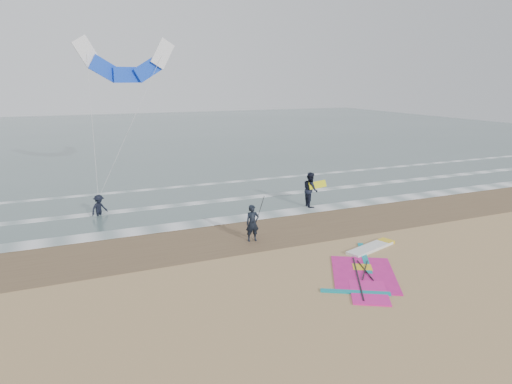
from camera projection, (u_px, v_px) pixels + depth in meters
name	position (u px, v px, depth m)	size (l,w,h in m)	color
ground	(343.00, 278.00, 16.55)	(120.00, 120.00, 0.00)	tan
sea_water	(134.00, 135.00, 59.30)	(120.00, 80.00, 0.02)	#47605E
wet_sand_band	(272.00, 229.00, 21.90)	(120.00, 5.00, 0.01)	brown
foam_waterline	(239.00, 206.00, 25.85)	(120.00, 9.15, 0.02)	white
windsurf_rig	(367.00, 266.00, 17.46)	(5.48, 5.19, 0.13)	white
person_standing	(252.00, 223.00, 20.13)	(0.60, 0.40, 1.65)	black
person_walking	(310.00, 190.00, 25.60)	(0.96, 0.75, 1.98)	black
person_wading	(99.00, 202.00, 23.85)	(0.97, 0.56, 1.50)	black
held_pole	(259.00, 214.00, 20.15)	(0.17, 0.86, 1.82)	black
carried_kiteboard	(318.00, 185.00, 25.61)	(1.30, 0.51, 0.39)	yellow
surf_kite	(126.00, 64.00, 27.26)	(6.02, 4.94, 8.55)	white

